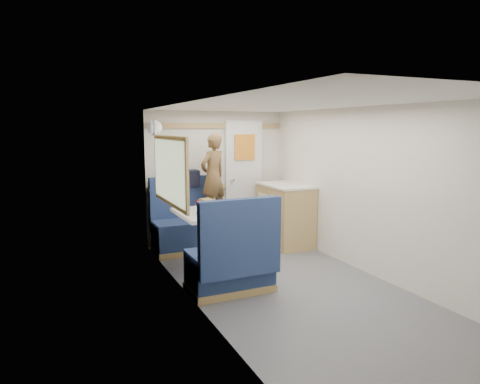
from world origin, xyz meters
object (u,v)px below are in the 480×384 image
dinette_table (204,224)px  wine_glass (198,203)px  dome_light (155,128)px  bread_loaf (208,203)px  orange_fruit (218,207)px  person (213,176)px  pepper_grinder (203,209)px  tray (220,214)px  beer_glass (215,205)px  bench_far (184,230)px  tumbler_mid (182,204)px  tumbler_left (202,211)px  bench_near (232,265)px  galley_counter (285,214)px  cheese_block (210,213)px  duffel_bag (182,178)px

dinette_table → wine_glass: wine_glass is taller
dome_light → bread_loaf: 1.25m
orange_fruit → person: bearing=73.3°
dinette_table → pepper_grinder: 0.20m
tray → beer_glass: bearing=77.0°
dome_light → pepper_grinder: 1.36m
bench_far → tumbler_mid: bench_far is taller
tumbler_mid → bread_loaf: size_ratio=0.47×
orange_fruit → beer_glass: beer_glass is taller
wine_glass → beer_glass: 0.33m
tumbler_left → beer_glass: bearing=48.3°
tumbler_left → tumbler_mid: tumbler_mid is taller
bench_near → bread_loaf: size_ratio=4.19×
bench_far → tray: 1.20m
dome_light → galley_counter: size_ratio=0.22×
bench_far → person: bearing=-4.8°
orange_fruit → tumbler_mid: bearing=129.6°
pepper_grinder → dinette_table: bearing=40.3°
cheese_block → tumbler_left: (-0.07, 0.06, 0.01)m
bench_near → tumbler_mid: size_ratio=8.85×
bench_far → galley_counter: size_ratio=1.14×
duffel_bag → tumbler_mid: bearing=-102.7°
wine_glass → person: bearing=59.0°
dinette_table → tumbler_left: tumbler_left is taller
bench_far → tray: bench_far is taller
bench_far → beer_glass: 0.89m
tray → bread_loaf: size_ratio=1.40×
tray → orange_fruit: size_ratio=4.98×
tumbler_mid → galley_counter: bearing=6.1°
tumbler_left → dome_light: bearing=106.2°
galley_counter → person: size_ratio=0.75×
galley_counter → cheese_block: bearing=-152.0°
galley_counter → tray: galley_counter is taller
dinette_table → duffel_bag: bearing=87.0°
tumbler_left → tumbler_mid: size_ratio=0.84×
bench_far → pepper_grinder: bearing=-91.6°
duffel_bag → tray: duffel_bag is taller
pepper_grinder → orange_fruit: bearing=-3.3°
dinette_table → person: size_ratio=0.75×
cheese_block → beer_glass: bearing=60.6°
bench_far → person: person is taller
duffel_bag → cheese_block: 1.38m
tray → tumbler_left: bearing=161.6°
beer_glass → galley_counter: bearing=17.9°
person → bread_loaf: 0.67m
bench_near → pepper_grinder: size_ratio=11.67×
dome_light → duffel_bag: dome_light is taller
galley_counter → duffel_bag: bearing=158.0°
bench_near → wine_glass: 1.00m
dinette_table → dome_light: 1.51m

